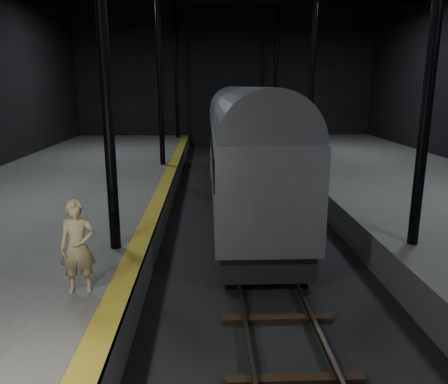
{
  "coord_description": "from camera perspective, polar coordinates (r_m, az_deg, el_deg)",
  "views": [
    {
      "loc": [
        -1.46,
        -14.45,
        4.96
      ],
      "look_at": [
        -1.01,
        -2.31,
        2.0
      ],
      "focal_mm": 35.0,
      "sensor_mm": 36.0,
      "label": 1
    }
  ],
  "objects": [
    {
      "name": "ground",
      "position": [
        15.35,
        3.45,
        -5.19
      ],
      "size": [
        44.0,
        44.0,
        0.0
      ],
      "primitive_type": "plane",
      "color": "black",
      "rests_on": "ground"
    },
    {
      "name": "train",
      "position": [
        18.84,
        2.34,
        6.75
      ],
      "size": [
        2.71,
        18.03,
        4.82
      ],
      "color": "#989B9F",
      "rests_on": "ground"
    },
    {
      "name": "tactile_strip",
      "position": [
        15.09,
        -8.88,
        -1.68
      ],
      "size": [
        0.5,
        43.8,
        0.01
      ],
      "primitive_type": "cube",
      "color": "olive",
      "rests_on": "platform_left"
    },
    {
      "name": "track",
      "position": [
        15.32,
        3.46,
        -4.95
      ],
      "size": [
        2.4,
        43.0,
        0.24
      ],
      "color": "#3F3328",
      "rests_on": "ground"
    },
    {
      "name": "platform_left",
      "position": [
        16.28,
        -23.86,
        -3.41
      ],
      "size": [
        9.0,
        43.8,
        1.0
      ],
      "primitive_type": "cube",
      "color": "#494947",
      "rests_on": "ground"
    },
    {
      "name": "woman",
      "position": [
        8.94,
        -18.56,
        -6.82
      ],
      "size": [
        0.73,
        0.52,
        1.87
      ],
      "primitive_type": "imported",
      "rotation": [
        0.0,
        0.0,
        0.11
      ],
      "color": "tan",
      "rests_on": "platform_left"
    }
  ]
}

